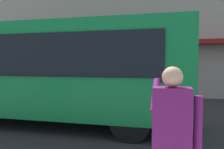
# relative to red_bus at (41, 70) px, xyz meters

# --- Properties ---
(ground_plane) EXTENTS (60.00, 60.00, 0.00)m
(ground_plane) POSITION_rel_red_bus_xyz_m (-3.32, -0.29, -1.68)
(ground_plane) COLOR #2B2B2D
(red_bus) EXTENTS (9.05, 2.54, 3.08)m
(red_bus) POSITION_rel_red_bus_xyz_m (0.00, 0.00, 0.00)
(red_bus) COLOR #0F7238
(red_bus) RESTS_ON ground_plane
(pedestrian_photographer) EXTENTS (0.53, 0.52, 1.70)m
(pedestrian_photographer) POSITION_rel_red_bus_xyz_m (-3.96, 3.99, -0.54)
(pedestrian_photographer) COLOR #4C4238
(pedestrian_photographer) RESTS_ON sidewalk_curb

